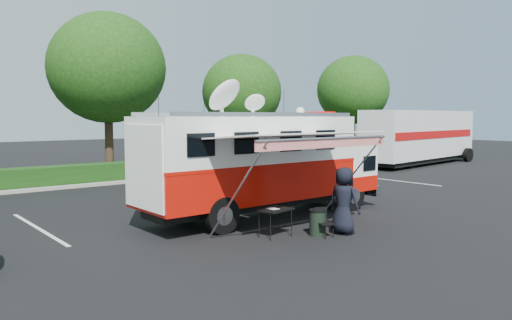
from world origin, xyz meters
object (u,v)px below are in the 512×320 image
at_px(trash_bin, 318,222).
at_px(semi_trailer, 420,136).
at_px(folding_table, 275,210).
at_px(command_truck, 264,162).

distance_m(trash_bin, semi_trailer, 23.52).
bearing_deg(folding_table, command_truck, 56.76).
relative_size(command_truck, trash_bin, 12.08).
bearing_deg(folding_table, trash_bin, -31.00).
relative_size(command_truck, folding_table, 8.54).
relative_size(command_truck, semi_trailer, 0.72).
bearing_deg(trash_bin, folding_table, 149.00).
distance_m(folding_table, semi_trailer, 24.19).
bearing_deg(trash_bin, command_truck, 80.73).
bearing_deg(semi_trailer, command_truck, -160.57).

